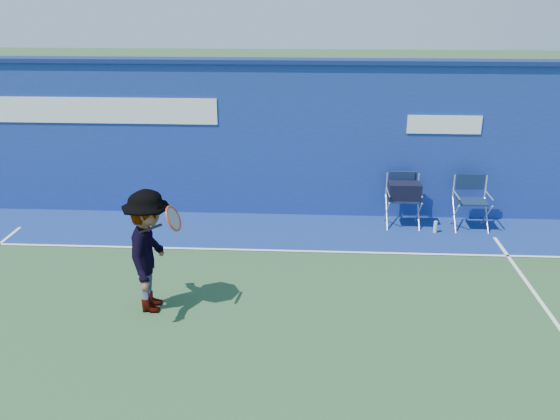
# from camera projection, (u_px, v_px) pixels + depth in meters

# --- Properties ---
(ground) EXTENTS (80.00, 80.00, 0.00)m
(ground) POSITION_uv_depth(u_px,v_px,m) (221.00, 356.00, 7.44)
(ground) COLOR #294D2A
(ground) RESTS_ON ground
(stadium_wall) EXTENTS (24.00, 0.50, 3.08)m
(stadium_wall) POSITION_uv_depth(u_px,v_px,m) (257.00, 138.00, 11.75)
(stadium_wall) COLOR navy
(stadium_wall) RESTS_ON ground
(out_of_bounds_strip) EXTENTS (24.00, 1.80, 0.01)m
(out_of_bounds_strip) POSITION_uv_depth(u_px,v_px,m) (253.00, 231.00, 11.27)
(out_of_bounds_strip) COLOR navy
(out_of_bounds_strip) RESTS_ON ground
(court_lines) EXTENTS (24.00, 12.00, 0.01)m
(court_lines) POSITION_uv_depth(u_px,v_px,m) (227.00, 329.00, 7.99)
(court_lines) COLOR white
(court_lines) RESTS_ON out_of_bounds_strip
(directors_chair_left) EXTENTS (0.61, 0.56, 1.02)m
(directors_chair_left) POSITION_uv_depth(u_px,v_px,m) (403.00, 204.00, 11.38)
(directors_chair_left) COLOR silver
(directors_chair_left) RESTS_ON ground
(directors_chair_right) EXTENTS (0.61, 0.54, 1.01)m
(directors_chair_right) POSITION_uv_depth(u_px,v_px,m) (470.00, 213.00, 11.29)
(directors_chair_right) COLOR silver
(directors_chair_right) RESTS_ON ground
(water_bottle) EXTENTS (0.07, 0.07, 0.23)m
(water_bottle) POSITION_uv_depth(u_px,v_px,m) (435.00, 227.00, 11.14)
(water_bottle) COLOR silver
(water_bottle) RESTS_ON ground
(tennis_player) EXTENTS (0.87, 1.19, 1.78)m
(tennis_player) POSITION_uv_depth(u_px,v_px,m) (150.00, 251.00, 8.25)
(tennis_player) COLOR #EA4738
(tennis_player) RESTS_ON ground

